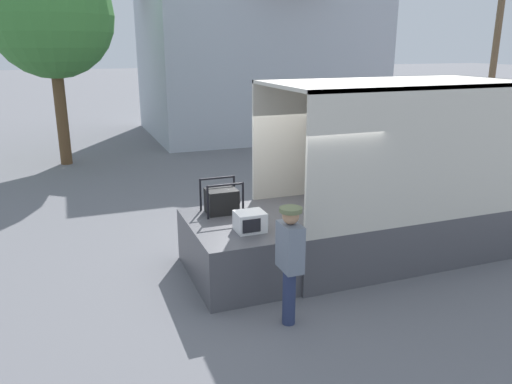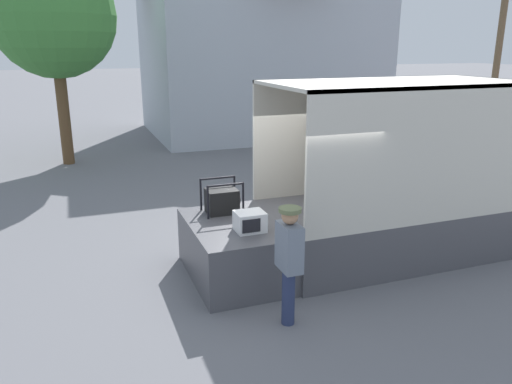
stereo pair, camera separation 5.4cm
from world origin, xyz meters
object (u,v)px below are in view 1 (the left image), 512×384
at_px(box_truck, 453,197).
at_px(utility_pole, 499,20).
at_px(portable_generator, 223,200).
at_px(worker_person, 290,254).
at_px(microwave, 250,221).
at_px(street_tree, 51,16).

bearing_deg(box_truck, utility_pole, 42.84).
relative_size(box_truck, portable_generator, 10.17).
height_order(worker_person, utility_pole, utility_pole).
distance_m(box_truck, microwave, 4.35).
xyz_separation_m(microwave, street_tree, (-2.65, 10.17, 3.45)).
distance_m(utility_pole, street_tree, 17.33).
bearing_deg(street_tree, box_truck, -54.40).
bearing_deg(box_truck, portable_generator, 172.61).
distance_m(microwave, worker_person, 1.26).
height_order(utility_pole, street_tree, utility_pole).
xyz_separation_m(microwave, utility_pole, (14.68, 10.02, 3.60)).
xyz_separation_m(worker_person, utility_pole, (14.57, 11.27, 3.66)).
height_order(box_truck, worker_person, box_truck).
bearing_deg(portable_generator, microwave, -82.35).
relative_size(box_truck, worker_person, 3.91).
height_order(box_truck, utility_pole, utility_pole).
bearing_deg(portable_generator, street_tree, 105.36).
bearing_deg(worker_person, box_truck, 21.66).
distance_m(microwave, utility_pole, 18.13).
relative_size(portable_generator, street_tree, 0.10).
relative_size(portable_generator, utility_pole, 0.07).
bearing_deg(street_tree, utility_pole, -0.48).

